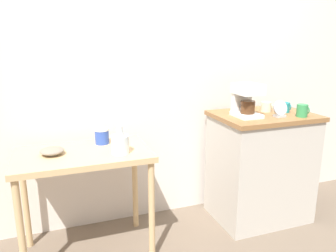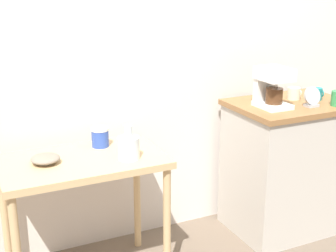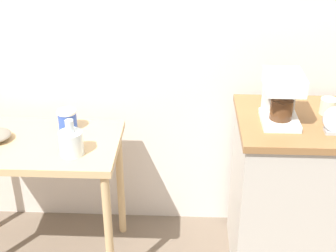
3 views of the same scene
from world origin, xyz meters
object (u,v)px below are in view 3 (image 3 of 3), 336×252
at_px(table_clock, 335,122).
at_px(glass_carafe_vase, 71,142).
at_px(coffee_maker, 282,95).
at_px(mug_small_cream, 329,106).
at_px(canister_enamel, 67,120).

bearing_deg(table_clock, glass_carafe_vase, -179.73).
xyz_separation_m(coffee_maker, mug_small_cream, (0.27, 0.09, -0.10)).
bearing_deg(table_clock, mug_small_cream, 83.15).
xyz_separation_m(glass_carafe_vase, coffee_maker, (1.03, 0.12, 0.22)).
bearing_deg(table_clock, canister_enamel, 169.45).
distance_m(glass_carafe_vase, coffee_maker, 1.06).
height_order(glass_carafe_vase, coffee_maker, coffee_maker).
height_order(mug_small_cream, table_clock, table_clock).
xyz_separation_m(coffee_maker, table_clock, (0.24, -0.11, -0.08)).
bearing_deg(coffee_maker, table_clock, -25.25).
height_order(coffee_maker, table_clock, coffee_maker).
bearing_deg(coffee_maker, mug_small_cream, 19.50).
bearing_deg(table_clock, coffee_maker, 154.75).
distance_m(canister_enamel, coffee_maker, 1.14).
bearing_deg(glass_carafe_vase, mug_small_cream, 9.38).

